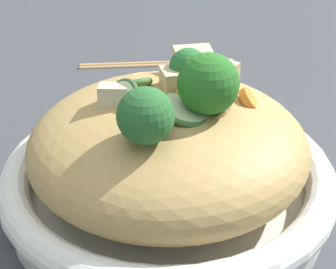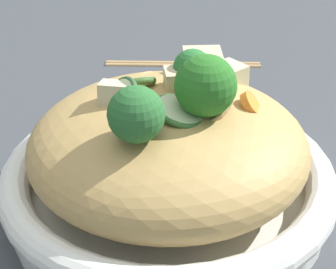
% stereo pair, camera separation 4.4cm
% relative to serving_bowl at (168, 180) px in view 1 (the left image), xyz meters
% --- Properties ---
extents(ground_plane, '(3.00, 3.00, 0.00)m').
position_rel_serving_bowl_xyz_m(ground_plane, '(0.00, 0.00, -0.02)').
color(ground_plane, '#3C4045').
extents(serving_bowl, '(0.30, 0.30, 0.05)m').
position_rel_serving_bowl_xyz_m(serving_bowl, '(0.00, 0.00, 0.00)').
color(serving_bowl, white).
rests_on(serving_bowl, ground_plane).
extents(noodle_heap, '(0.24, 0.24, 0.10)m').
position_rel_serving_bowl_xyz_m(noodle_heap, '(0.00, 0.00, 0.04)').
color(noodle_heap, tan).
rests_on(noodle_heap, serving_bowl).
extents(broccoli_florets, '(0.14, 0.10, 0.06)m').
position_rel_serving_bowl_xyz_m(broccoli_florets, '(-0.01, -0.03, 0.10)').
color(broccoli_florets, '#8FB168').
rests_on(broccoli_florets, serving_bowl).
extents(carrot_coins, '(0.07, 0.06, 0.03)m').
position_rel_serving_bowl_xyz_m(carrot_coins, '(0.02, -0.03, 0.08)').
color(carrot_coins, orange).
rests_on(carrot_coins, serving_bowl).
extents(zucchini_slices, '(0.08, 0.12, 0.04)m').
position_rel_serving_bowl_xyz_m(zucchini_slices, '(-0.02, 0.01, 0.08)').
color(zucchini_slices, beige).
rests_on(zucchini_slices, serving_bowl).
extents(chicken_chunks, '(0.15, 0.07, 0.04)m').
position_rel_serving_bowl_xyz_m(chicken_chunks, '(0.05, 0.03, 0.08)').
color(chicken_chunks, beige).
rests_on(chicken_chunks, serving_bowl).
extents(chopsticks_pair, '(0.19, 0.15, 0.01)m').
position_rel_serving_bowl_xyz_m(chopsticks_pair, '(0.21, 0.25, -0.02)').
color(chopsticks_pair, tan).
rests_on(chopsticks_pair, ground_plane).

